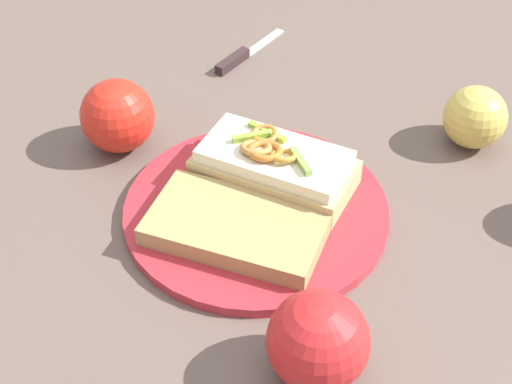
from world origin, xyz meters
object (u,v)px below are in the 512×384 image
plate (256,211)px  apple_4 (117,116)px  bread_slice_side (236,227)px  apple_1 (475,117)px  knife (242,55)px  sandwich (274,166)px  apple_0 (318,341)px

plate → apple_4: size_ratio=3.28×
bread_slice_side → apple_1: (-0.07, -0.29, 0.01)m
apple_4 → knife: bearing=-80.7°
bread_slice_side → knife: 0.33m
sandwich → bread_slice_side: sandwich is taller
apple_4 → knife: apple_4 is taller
plate → bread_slice_side: size_ratio=1.59×
plate → sandwich: (0.01, -0.04, 0.03)m
apple_0 → apple_4: 0.36m
sandwich → apple_0: bearing=-56.1°
plate → apple_0: 0.20m
sandwich → apple_1: (-0.10, -0.21, 0.00)m
apple_0 → knife: bearing=-36.4°
apple_1 → apple_4: apple_4 is taller
apple_0 → apple_4: (0.36, -0.07, -0.00)m
apple_0 → knife: 0.49m
plate → apple_0: size_ratio=3.17×
plate → sandwich: sandwich is taller
bread_slice_side → apple_0: apple_0 is taller
sandwich → apple_1: apple_1 is taller
apple_0 → apple_1: bearing=-76.2°
sandwich → apple_1: 0.24m
bread_slice_side → apple_0: 0.17m
plate → apple_1: (-0.08, -0.25, 0.03)m
plate → sandwich: 0.05m
plate → knife: size_ratio=1.97×
sandwich → bread_slice_side: bearing=-89.7°
bread_slice_side → knife: (0.24, -0.23, -0.02)m
plate → apple_1: bearing=-108.1°
apple_1 → bread_slice_side: bearing=76.8°
apple_1 → apple_4: size_ratio=0.86×
apple_1 → apple_4: (0.27, 0.28, 0.01)m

